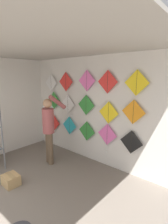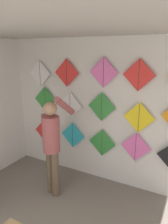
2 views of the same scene
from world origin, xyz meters
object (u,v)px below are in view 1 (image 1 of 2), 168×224
at_px(kite_7, 86,105).
at_px(kite_11, 66,82).
at_px(kite_1, 69,126).
at_px(kite_0, 54,124).
at_px(kite_14, 137,83).
at_px(kite_6, 68,104).
at_px(kite_10, 51,83).
at_px(shopkeeper, 49,125).
at_px(kite_9, 133,112).
at_px(kite_4, 131,142).
at_px(cardboard_box, 11,180).
at_px(kite_2, 87,131).
at_px(kite_3, 107,136).
at_px(kite_5, 54,100).
at_px(kite_8, 109,113).
at_px(kite_13, 108,82).
at_px(kite_12, 87,81).

height_order(kite_7, kite_11, kite_11).
bearing_deg(kite_7, kite_1, 180.00).
xyz_separation_m(kite_0, kite_14, (2.76, 0.00, 1.40)).
bearing_deg(kite_0, kite_11, 0.09).
height_order(kite_6, kite_10, kite_10).
distance_m(shopkeeper, kite_9, 2.14).
height_order(shopkeeper, kite_4, shopkeeper).
height_order(cardboard_box, kite_2, kite_2).
bearing_deg(kite_3, kite_14, 0.08).
distance_m(shopkeeper, kite_5, 1.23).
height_order(kite_5, kite_9, kite_5).
bearing_deg(kite_8, cardboard_box, -119.28).
relative_size(kite_1, kite_3, 0.73).
distance_m(kite_2, kite_14, 1.91).
height_order(kite_8, kite_13, kite_13).
relative_size(kite_9, kite_12, 1.00).
relative_size(kite_3, kite_11, 1.38).
distance_m(kite_10, kite_14, 2.82).
height_order(kite_1, kite_14, kite_14).
distance_m(kite_2, kite_11, 1.54).
distance_m(shopkeeper, kite_12, 1.52).
distance_m(kite_0, kite_11, 1.50).
bearing_deg(kite_2, kite_14, 0.00).
distance_m(kite_1, kite_9, 2.11).
bearing_deg(kite_6, cardboard_box, -81.83).
relative_size(kite_5, kite_11, 1.00).
xyz_separation_m(kite_10, kite_14, (2.82, 0.00, 0.07)).
bearing_deg(kite_8, kite_13, 180.00).
height_order(cardboard_box, kite_14, kite_14).
relative_size(shopkeeper, kite_6, 3.35).
xyz_separation_m(kite_4, kite_14, (0.04, 0.00, 1.33)).
bearing_deg(kite_8, kite_4, 0.00).
bearing_deg(kite_11, kite_12, 0.00).
bearing_deg(kite_9, kite_11, 180.00).
relative_size(kite_11, kite_13, 1.00).
bearing_deg(kite_1, kite_0, -179.92).
xyz_separation_m(kite_2, kite_9, (1.32, 0.00, 0.72)).
bearing_deg(kite_7, kite_13, 0.00).
distance_m(kite_4, kite_9, 0.70).
relative_size(kite_9, kite_13, 1.00).
distance_m(kite_1, kite_3, 1.34).
distance_m(kite_7, kite_14, 1.52).
xyz_separation_m(kite_1, kite_13, (1.31, 0.00, 1.32)).
relative_size(cardboard_box, kite_10, 0.63).
bearing_deg(kite_5, kite_6, 0.00).
bearing_deg(kite_7, kite_5, 180.00).
bearing_deg(kite_9, kite_12, 180.00).
distance_m(kite_0, kite_3, 2.07).
height_order(kite_1, kite_9, kite_9).
xyz_separation_m(shopkeeper, kite_6, (-0.13, 0.83, 0.44)).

